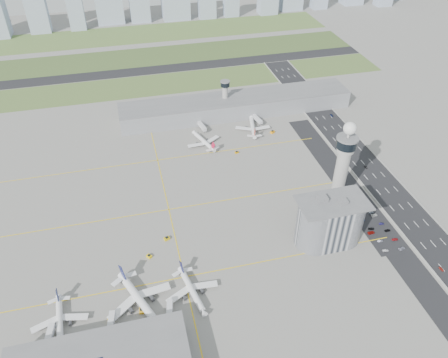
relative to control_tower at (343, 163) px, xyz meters
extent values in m
plane|color=gray|center=(-72.00, -8.00, -35.04)|extent=(1000.00, 1000.00, 0.00)
cube|color=#496730|center=(-92.00, 217.00, -35.00)|extent=(480.00, 50.00, 0.08)
cube|color=#3B5226|center=(-92.00, 292.00, -35.00)|extent=(480.00, 60.00, 0.08)
cube|color=#4A6831|center=(-92.00, 372.00, -35.00)|extent=(480.00, 70.00, 0.08)
cube|color=black|center=(-92.00, 254.00, -34.98)|extent=(480.00, 22.00, 0.10)
cube|color=black|center=(43.00, -8.00, -34.99)|extent=(28.00, 500.00, 0.10)
cube|color=#9E9E99|center=(29.00, -8.00, -34.44)|extent=(0.60, 500.00, 1.20)
cube|color=#9E9E99|center=(57.00, -8.00, -34.44)|extent=(0.60, 500.00, 1.20)
cube|color=black|center=(18.00, -18.00, -35.00)|extent=(18.00, 260.00, 0.08)
cube|color=black|center=(16.00, -30.00, -34.99)|extent=(20.00, 44.00, 0.10)
cube|color=yellow|center=(-112.00, -38.00, -35.04)|extent=(260.00, 0.60, 0.01)
cube|color=yellow|center=(-112.00, 22.00, -35.04)|extent=(260.00, 0.60, 0.01)
cube|color=yellow|center=(-112.00, 82.00, -35.04)|extent=(260.00, 0.60, 0.01)
cube|color=yellow|center=(-112.00, 22.00, -35.04)|extent=(0.60, 260.00, 0.01)
cylinder|color=#ADAAA5|center=(0.00, 0.00, -11.04)|extent=(8.40, 8.40, 48.00)
cylinder|color=#ADAAA5|center=(0.00, 0.00, 10.96)|extent=(11.00, 11.00, 4.00)
cylinder|color=black|center=(0.00, 0.00, 14.96)|extent=(13.00, 13.00, 6.00)
cylinder|color=slate|center=(0.00, 0.00, 18.46)|extent=(14.00, 14.00, 1.00)
cylinder|color=#ADAAA5|center=(0.00, 0.00, 20.96)|extent=(1.60, 1.60, 5.00)
sphere|color=white|center=(0.00, 0.00, 25.46)|extent=(8.00, 8.00, 8.00)
cylinder|color=#ADAAA5|center=(-42.00, 142.00, -21.04)|extent=(5.00, 5.00, 28.00)
cylinder|color=black|center=(-42.00, 142.00, -6.04)|extent=(8.00, 8.00, 4.00)
cylinder|color=slate|center=(-42.00, 142.00, -3.54)|extent=(8.60, 8.60, 0.80)
cube|color=#B2B2B7|center=(-20.00, -30.00, -20.04)|extent=(18.00, 24.00, 30.00)
cylinder|color=#B2B2B7|center=(-29.00, -30.00, -20.04)|extent=(24.00, 24.00, 30.00)
cylinder|color=#B2B2B7|center=(-11.00, -30.00, -20.04)|extent=(24.00, 24.00, 30.00)
cube|color=slate|center=(-20.00, -30.00, -4.64)|extent=(42.00, 24.00, 0.80)
cube|color=slate|center=(-26.00, -27.00, -3.04)|extent=(6.00, 5.00, 3.00)
cube|color=slate|center=(-15.00, -32.00, -3.34)|extent=(5.00, 4.00, 2.40)
cube|color=gray|center=(-32.00, 140.00, -27.54)|extent=(210.00, 32.00, 15.00)
cube|color=slate|center=(-32.00, 140.00, -19.64)|extent=(210.00, 32.00, 0.80)
imported|color=white|center=(10.85, -48.19, -34.39)|extent=(3.97, 1.94, 1.30)
imported|color=#9496AC|center=(11.93, -40.15, -34.48)|extent=(3.45, 1.37, 1.12)
imported|color=maroon|center=(10.03, -32.21, -34.39)|extent=(4.74, 2.32, 1.30)
imported|color=black|center=(12.00, -28.94, -34.47)|extent=(4.13, 2.12, 1.15)
imported|color=navy|center=(10.36, -19.95, -34.43)|extent=(3.75, 1.92, 1.22)
imported|color=white|center=(11.58, -14.68, -34.45)|extent=(3.74, 1.77, 1.18)
imported|color=#9495A8|center=(21.45, -49.32, -34.43)|extent=(4.70, 2.76, 1.23)
imported|color=#AB161D|center=(21.62, -41.21, -34.46)|extent=(4.10, 1.86, 1.16)
imported|color=black|center=(21.24, -32.99, -34.40)|extent=(3.79, 1.53, 1.29)
imported|color=#181547|center=(20.82, -26.36, -34.49)|extent=(3.46, 1.56, 1.10)
imported|color=silver|center=(20.35, -17.83, -34.42)|extent=(4.66, 2.45, 1.25)
imported|color=#86909E|center=(19.81, -14.82, -34.46)|extent=(4.17, 2.04, 1.17)
imported|color=#A0261D|center=(34.85, -69.25, -34.46)|extent=(1.78, 3.57, 1.17)
imported|color=black|center=(41.87, 32.78, -34.47)|extent=(1.22, 3.47, 1.14)
imported|color=#16224D|center=(50.92, 112.93, -34.46)|extent=(1.97, 4.23, 1.17)
imported|color=gray|center=(36.74, 171.43, -34.48)|extent=(1.59, 3.38, 1.12)
cube|color=#9EADC1|center=(-222.11, 411.66, -1.60)|extent=(25.49, 20.39, 66.89)
cube|color=#9EADC1|center=(-174.68, 409.90, -12.44)|extent=(20.04, 16.03, 45.20)
cube|color=#9EADC1|center=(1.27, 415.68, -21.17)|extent=(23.01, 18.41, 27.75)
cube|color=#9EADC1|center=(36.28, 415.34, -15.56)|extent=(20.22, 16.18, 38.97)
camera|label=1|loc=(-129.79, -202.29, 163.07)|focal=35.00mm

